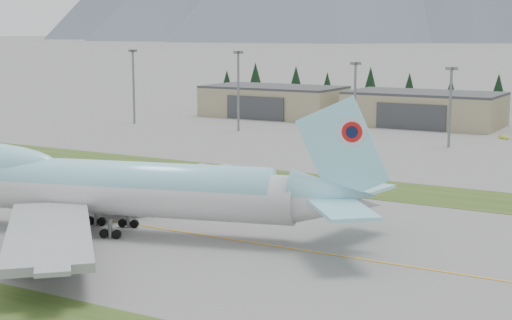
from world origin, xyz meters
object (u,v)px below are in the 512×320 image
Objects in this scene: boeing_747_freighter at (90,185)px; hangar_left at (274,101)px; service_vehicle_a at (350,132)px; service_vehicle_b at (504,139)px; hangar_center at (424,109)px.

hangar_left is at bearing 93.38° from boeing_747_freighter.
service_vehicle_a is 44.23m from service_vehicle_b.
service_vehicle_a is at bearing 133.25° from service_vehicle_b.
boeing_747_freighter is 165.00m from hangar_left.
hangar_left is 55.00m from hangar_center.
service_vehicle_a is at bearing -33.62° from hangar_left.
service_vehicle_a is (-14.01, -27.26, -5.39)m from hangar_center.
hangar_left is 49.52m from service_vehicle_a.
boeing_747_freighter reaches higher than hangar_center.
boeing_747_freighter reaches higher than service_vehicle_b.
hangar_left is at bearing 180.00° from hangar_center.
service_vehicle_b is at bearing -13.63° from service_vehicle_a.
hangar_left and hangar_center have the same top height.
service_vehicle_a is (40.99, -27.26, -5.39)m from hangar_left.
boeing_747_freighter is at bearing -159.11° from service_vehicle_b.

